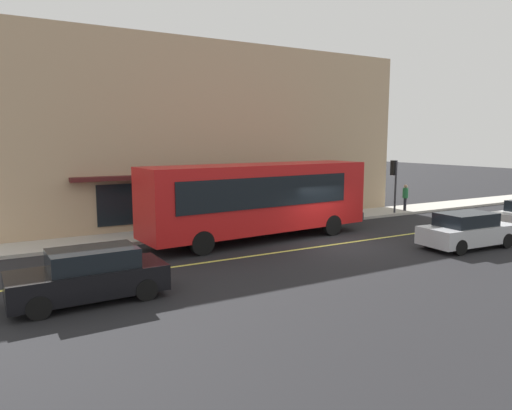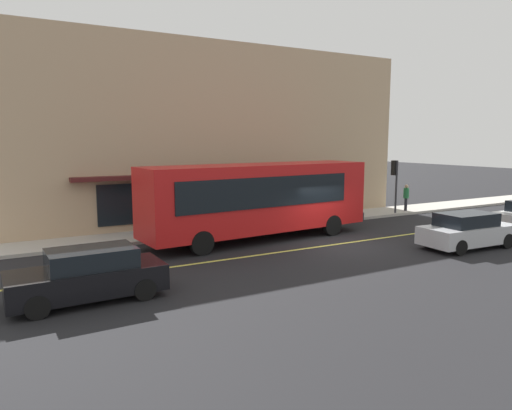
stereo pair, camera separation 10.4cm
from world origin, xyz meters
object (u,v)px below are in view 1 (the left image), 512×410
(traffic_light, at_px, (394,174))
(pedestrian_by_curb, at_px, (405,195))
(car_silver, at_px, (467,231))
(bus, at_px, (259,197))
(car_black, at_px, (90,276))

(traffic_light, xyz_separation_m, pedestrian_by_curb, (1.23, 0.17, -1.39))
(traffic_light, relative_size, car_silver, 0.73)
(bus, relative_size, pedestrian_by_curb, 6.82)
(traffic_light, bearing_deg, pedestrian_by_curb, 7.75)
(traffic_light, xyz_separation_m, car_black, (-19.18, -6.99, -1.79))
(bus, relative_size, car_silver, 2.57)
(bus, bearing_deg, car_black, -150.45)
(car_black, distance_m, pedestrian_by_curb, 21.64)
(car_silver, xyz_separation_m, pedestrian_by_curb, (5.08, 8.18, 0.40))
(traffic_light, bearing_deg, car_silver, -115.66)
(bus, xyz_separation_m, pedestrian_by_curb, (12.03, 2.40, -0.85))
(bus, bearing_deg, car_silver, -39.72)
(bus, height_order, traffic_light, bus)
(pedestrian_by_curb, bearing_deg, bus, -168.71)
(car_silver, bearing_deg, bus, 140.28)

